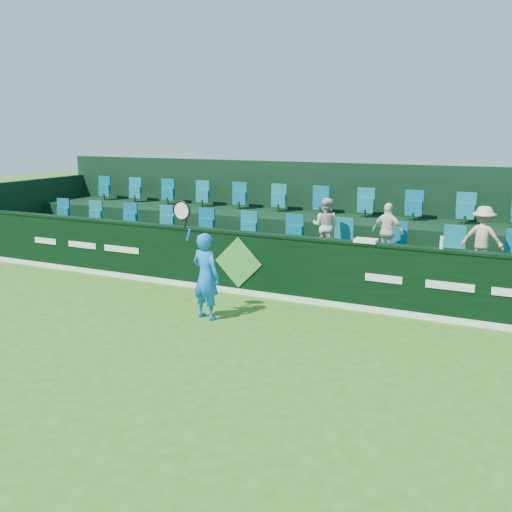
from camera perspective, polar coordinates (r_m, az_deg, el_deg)
The scene contains 13 objects.
ground at distance 9.20m, azimuth -13.16°, elevation -9.92°, with size 60.00×60.00×0.00m, color #316919.
sponsor_hoarding at distance 12.20m, azimuth -1.54°, elevation -0.65°, with size 16.00×0.25×1.35m.
stand_tier_front at distance 13.22m, azimuth 0.64°, elevation -0.82°, with size 16.00×2.00×0.80m, color black.
stand_tier_back at distance 14.88m, azimuth 3.74°, elevation 1.65°, with size 16.00×1.80×1.30m, color black.
stand_rear at distance 15.19m, azimuth 4.40°, elevation 4.03°, with size 16.00×4.10×2.60m.
seat_row_front at distance 13.44m, azimuth 1.37°, elevation 2.44°, with size 13.50×0.50×0.60m, color #07627A.
seat_row_back at distance 15.00m, azimuth 4.23°, elevation 5.41°, with size 13.50×0.50×0.60m, color #07627A.
tennis_player at distance 10.56m, azimuth -5.07°, elevation -1.92°, with size 0.99×0.50×2.25m.
spectator_left at distance 12.49m, azimuth 6.97°, elevation 3.02°, with size 0.59×0.46×1.22m, color silver.
spectator_middle at distance 12.13m, azimuth 13.05°, elevation 2.41°, with size 0.69×0.29×1.18m, color white.
spectator_right at distance 11.88m, azimuth 21.71°, elevation 1.72°, with size 0.79×0.45×1.22m, color beige.
towel at distance 11.10m, azimuth 10.95°, elevation 1.53°, with size 0.43×0.28×0.06m, color white.
drinks_bottle at distance 10.83m, azimuth 18.11°, elevation 1.30°, with size 0.07×0.07×0.23m, color white.
Camera 1 is at (5.44, -6.55, 3.47)m, focal length 40.00 mm.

